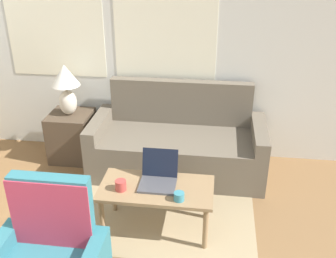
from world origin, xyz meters
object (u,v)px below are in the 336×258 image
object	(u,v)px
couch	(178,146)
coffee_table	(156,192)
cup_yellow	(179,196)
table_lamp	(66,84)
laptop	(158,177)
cup_navy	(121,185)

from	to	relation	value
couch	coffee_table	distance (m)	1.04
couch	cup_yellow	size ratio (longest dim) A/B	21.46
table_lamp	laptop	distance (m)	1.62
cup_navy	table_lamp	bearing A→B (deg)	126.30
cup_navy	cup_yellow	world-z (taller)	cup_navy
laptop	cup_yellow	bearing A→B (deg)	-48.55
table_lamp	coffee_table	size ratio (longest dim) A/B	0.59
table_lamp	cup_yellow	xyz separation A→B (m)	(1.37, -1.27, -0.43)
cup_navy	cup_yellow	distance (m)	0.50
coffee_table	cup_yellow	world-z (taller)	cup_yellow
couch	laptop	size ratio (longest dim) A/B	5.77
table_lamp	cup_navy	world-z (taller)	table_lamp
laptop	cup_navy	world-z (taller)	laptop
couch	table_lamp	size ratio (longest dim) A/B	3.24
table_lamp	cup_navy	size ratio (longest dim) A/B	6.14
coffee_table	cup_navy	world-z (taller)	cup_navy
couch	cup_navy	xyz separation A→B (m)	(-0.36, -1.11, 0.20)
couch	cup_navy	size ratio (longest dim) A/B	19.88
table_lamp	coffee_table	world-z (taller)	table_lamp
couch	cup_yellow	bearing A→B (deg)	-83.38
coffee_table	laptop	xyz separation A→B (m)	(0.01, 0.07, 0.11)
cup_yellow	couch	bearing A→B (deg)	96.62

